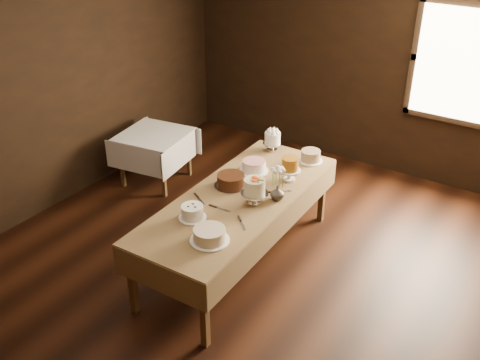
{
  "coord_description": "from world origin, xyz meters",
  "views": [
    {
      "loc": [
        2.58,
        -3.7,
        3.55
      ],
      "look_at": [
        0.0,
        0.2,
        0.95
      ],
      "focal_mm": 41.45,
      "sensor_mm": 36.0,
      "label": 1
    }
  ],
  "objects_px": {
    "cake_caramel": "(290,170)",
    "cake_chocolate": "(231,181)",
    "cake_server_c": "(249,179)",
    "flower_vase": "(277,193)",
    "cake_server_d": "(284,191)",
    "cake_lattice": "(254,167)",
    "cake_server_b": "(243,226)",
    "side_table": "(154,139)",
    "cake_server_e": "(201,201)",
    "cake_cream": "(210,235)",
    "cake_flowers": "(254,193)",
    "cake_speckled": "(311,156)",
    "cake_swirl": "(192,213)",
    "cake_meringue": "(272,142)",
    "display_table": "(239,202)",
    "cake_server_a": "(224,210)"
  },
  "relations": [
    {
      "from": "cake_server_b",
      "to": "cake_server_d",
      "type": "height_order",
      "value": "same"
    },
    {
      "from": "cake_caramel",
      "to": "cake_chocolate",
      "type": "distance_m",
      "value": 0.62
    },
    {
      "from": "cake_chocolate",
      "to": "cake_cream",
      "type": "bearing_deg",
      "value": -66.58
    },
    {
      "from": "side_table",
      "to": "cake_cream",
      "type": "distance_m",
      "value": 2.62
    },
    {
      "from": "cake_cream",
      "to": "cake_server_a",
      "type": "bearing_deg",
      "value": 111.39
    },
    {
      "from": "display_table",
      "to": "side_table",
      "type": "relative_size",
      "value": 2.77
    },
    {
      "from": "cake_meringue",
      "to": "cake_server_d",
      "type": "height_order",
      "value": "cake_meringue"
    },
    {
      "from": "cake_lattice",
      "to": "cake_server_c",
      "type": "bearing_deg",
      "value": -74.85
    },
    {
      "from": "side_table",
      "to": "cake_lattice",
      "type": "height_order",
      "value": "cake_lattice"
    },
    {
      "from": "cake_server_c",
      "to": "cake_meringue",
      "type": "bearing_deg",
      "value": 10.01
    },
    {
      "from": "cake_swirl",
      "to": "cake_server_d",
      "type": "height_order",
      "value": "cake_swirl"
    },
    {
      "from": "side_table",
      "to": "cake_server_b",
      "type": "height_order",
      "value": "cake_server_b"
    },
    {
      "from": "cake_server_b",
      "to": "cake_server_d",
      "type": "bearing_deg",
      "value": 131.13
    },
    {
      "from": "cake_meringue",
      "to": "cake_server_e",
      "type": "bearing_deg",
      "value": -89.89
    },
    {
      "from": "cake_speckled",
      "to": "cake_swirl",
      "type": "distance_m",
      "value": 1.67
    },
    {
      "from": "cake_caramel",
      "to": "cake_chocolate",
      "type": "bearing_deg",
      "value": -133.8
    },
    {
      "from": "cake_cream",
      "to": "cake_server_e",
      "type": "bearing_deg",
      "value": 133.45
    },
    {
      "from": "cake_server_d",
      "to": "cake_swirl",
      "type": "bearing_deg",
      "value": -158.56
    },
    {
      "from": "cake_speckled",
      "to": "cake_cream",
      "type": "bearing_deg",
      "value": -90.96
    },
    {
      "from": "side_table",
      "to": "cake_chocolate",
      "type": "xyz_separation_m",
      "value": [
        1.67,
        -0.72,
        0.24
      ]
    },
    {
      "from": "cake_meringue",
      "to": "cake_chocolate",
      "type": "bearing_deg",
      "value": -85.47
    },
    {
      "from": "cake_chocolate",
      "to": "cake_server_e",
      "type": "height_order",
      "value": "cake_chocolate"
    },
    {
      "from": "cake_speckled",
      "to": "cake_server_d",
      "type": "bearing_deg",
      "value": -83.21
    },
    {
      "from": "cake_caramel",
      "to": "cake_server_c",
      "type": "height_order",
      "value": "cake_caramel"
    },
    {
      "from": "cake_flowers",
      "to": "cake_meringue",
      "type": "bearing_deg",
      "value": 112.25
    },
    {
      "from": "cake_chocolate",
      "to": "cake_flowers",
      "type": "xyz_separation_m",
      "value": [
        0.37,
        -0.15,
        0.05
      ]
    },
    {
      "from": "side_table",
      "to": "cake_server_e",
      "type": "relative_size",
      "value": 3.8
    },
    {
      "from": "cake_swirl",
      "to": "cake_server_d",
      "type": "relative_size",
      "value": 1.19
    },
    {
      "from": "cake_cream",
      "to": "cake_chocolate",
      "type": "bearing_deg",
      "value": 113.42
    },
    {
      "from": "cake_speckled",
      "to": "cake_server_b",
      "type": "relative_size",
      "value": 1.23
    },
    {
      "from": "cake_flowers",
      "to": "cake_server_e",
      "type": "bearing_deg",
      "value": -149.8
    },
    {
      "from": "cake_lattice",
      "to": "cake_server_b",
      "type": "height_order",
      "value": "cake_lattice"
    },
    {
      "from": "cake_server_e",
      "to": "cake_meringue",
      "type": "bearing_deg",
      "value": 120.24
    },
    {
      "from": "display_table",
      "to": "cake_server_c",
      "type": "distance_m",
      "value": 0.37
    },
    {
      "from": "cake_flowers",
      "to": "cake_cream",
      "type": "bearing_deg",
      "value": -89.09
    },
    {
      "from": "side_table",
      "to": "cake_server_b",
      "type": "xyz_separation_m",
      "value": [
        2.17,
        -1.25,
        0.18
      ]
    },
    {
      "from": "cake_caramel",
      "to": "cake_speckled",
      "type": "bearing_deg",
      "value": 91.48
    },
    {
      "from": "cake_server_a",
      "to": "flower_vase",
      "type": "distance_m",
      "value": 0.55
    },
    {
      "from": "cake_server_b",
      "to": "flower_vase",
      "type": "height_order",
      "value": "flower_vase"
    },
    {
      "from": "flower_vase",
      "to": "cake_speckled",
      "type": "bearing_deg",
      "value": 96.49
    },
    {
      "from": "display_table",
      "to": "flower_vase",
      "type": "xyz_separation_m",
      "value": [
        0.34,
        0.16,
        0.13
      ]
    },
    {
      "from": "display_table",
      "to": "flower_vase",
      "type": "bearing_deg",
      "value": 25.61
    },
    {
      "from": "flower_vase",
      "to": "cake_server_b",
      "type": "bearing_deg",
      "value": -92.13
    },
    {
      "from": "cake_meringue",
      "to": "cake_caramel",
      "type": "bearing_deg",
      "value": -44.97
    },
    {
      "from": "cake_server_a",
      "to": "cake_cream",
      "type": "bearing_deg",
      "value": -71.23
    },
    {
      "from": "cake_server_a",
      "to": "cake_server_b",
      "type": "height_order",
      "value": "same"
    },
    {
      "from": "cake_caramel",
      "to": "flower_vase",
      "type": "bearing_deg",
      "value": -77.53
    },
    {
      "from": "flower_vase",
      "to": "cake_server_d",
      "type": "bearing_deg",
      "value": 95.2
    },
    {
      "from": "cake_swirl",
      "to": "cake_server_b",
      "type": "relative_size",
      "value": 1.19
    },
    {
      "from": "cake_speckled",
      "to": "cake_server_d",
      "type": "xyz_separation_m",
      "value": [
        0.09,
        -0.74,
        -0.06
      ]
    }
  ]
}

